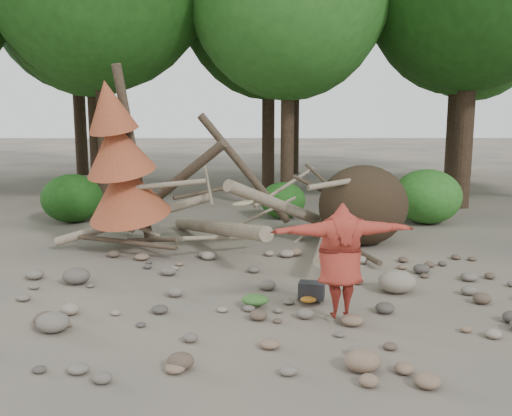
{
  "coord_description": "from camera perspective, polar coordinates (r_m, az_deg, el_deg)",
  "views": [
    {
      "loc": [
        -0.09,
        -9.54,
        3.29
      ],
      "look_at": [
        -0.05,
        1.5,
        1.4
      ],
      "focal_mm": 40.0,
      "sensor_mm": 36.0,
      "label": 1
    }
  ],
  "objects": [
    {
      "name": "boulder_front_left",
      "position": [
        9.25,
        -19.63,
        -10.72
      ],
      "size": [
        0.5,
        0.45,
        0.3
      ],
      "primitive_type": "ellipsoid",
      "color": "#696258",
      "rests_on": "ground"
    },
    {
      "name": "boulder_front_right",
      "position": [
        7.65,
        10.62,
        -14.76
      ],
      "size": [
        0.47,
        0.42,
        0.28
      ],
      "primitive_type": "ellipsoid",
      "color": "#7A614C",
      "rests_on": "ground"
    },
    {
      "name": "backpack",
      "position": [
        10.06,
        5.58,
        -8.53
      ],
      "size": [
        0.49,
        0.38,
        0.29
      ],
      "primitive_type": "cube",
      "rotation": [
        0.0,
        0.0,
        -0.21
      ],
      "color": "black",
      "rests_on": "ground"
    },
    {
      "name": "frisbee_thrower",
      "position": [
        9.01,
        8.45,
        -5.19
      ],
      "size": [
        2.83,
        1.2,
        1.95
      ],
      "color": "maroon",
      "rests_on": "ground"
    },
    {
      "name": "cloth_green",
      "position": [
        9.76,
        -0.08,
        -9.44
      ],
      "size": [
        0.46,
        0.39,
        0.17
      ],
      "primitive_type": "ellipsoid",
      "color": "#315D25",
      "rests_on": "ground"
    },
    {
      "name": "boulder_mid_right",
      "position": [
        10.82,
        13.94,
        -7.15
      ],
      "size": [
        0.69,
        0.62,
        0.41
      ],
      "primitive_type": "ellipsoid",
      "color": "gray",
      "rests_on": "ground"
    },
    {
      "name": "bush_left",
      "position": [
        17.78,
        -17.92,
        0.93
      ],
      "size": [
        1.8,
        1.8,
        1.44
      ],
      "primitive_type": "ellipsoid",
      "color": "#1A4B14",
      "rests_on": "ground"
    },
    {
      "name": "dead_conifer",
      "position": [
        13.31,
        -13.37,
        4.37
      ],
      "size": [
        2.06,
        2.16,
        4.35
      ],
      "color": "#4C3F30",
      "rests_on": "ground"
    },
    {
      "name": "deadfall_pile",
      "position": [
        14.13,
        8.39,
        0.09
      ],
      "size": [
        8.55,
        5.24,
        3.3
      ],
      "color": "#332619",
      "rests_on": "ground"
    },
    {
      "name": "cloth_orange",
      "position": [
        9.92,
        5.26,
        -9.38
      ],
      "size": [
        0.28,
        0.23,
        0.1
      ],
      "primitive_type": "ellipsoid",
      "color": "#A5641C",
      "rests_on": "ground"
    },
    {
      "name": "boulder_mid_left",
      "position": [
        11.54,
        -17.53,
        -6.49
      ],
      "size": [
        0.53,
        0.48,
        0.32
      ],
      "primitive_type": "ellipsoid",
      "color": "#574F49",
      "rests_on": "ground"
    },
    {
      "name": "bush_mid",
      "position": [
        17.58,
        2.71,
        0.77
      ],
      "size": [
        1.4,
        1.4,
        1.12
      ],
      "primitive_type": "ellipsoid",
      "color": "#24601B",
      "rests_on": "ground"
    },
    {
      "name": "ground",
      "position": [
        10.09,
        0.34,
        -9.31
      ],
      "size": [
        120.0,
        120.0,
        0.0
      ],
      "primitive_type": "plane",
      "color": "#514C44",
      "rests_on": "ground"
    },
    {
      "name": "bush_right",
      "position": [
        17.48,
        16.73,
        1.12
      ],
      "size": [
        2.0,
        2.0,
        1.6
      ],
      "primitive_type": "ellipsoid",
      "color": "#2D7123",
      "rests_on": "ground"
    }
  ]
}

